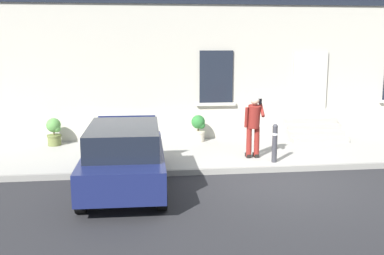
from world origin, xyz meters
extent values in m
plane|color=#232326|center=(0.00, 0.00, 0.00)|extent=(80.00, 80.00, 0.00)
cube|color=#99968E|center=(0.00, 2.80, 0.07)|extent=(24.00, 3.60, 0.15)
cube|color=gray|center=(0.00, 0.94, 0.07)|extent=(24.00, 0.12, 0.15)
cube|color=#B2AD9E|center=(0.00, 5.30, 3.75)|extent=(24.00, 1.40, 7.50)
cube|color=#BCB7A8|center=(0.00, 4.58, 0.55)|extent=(24.00, 0.08, 1.10)
cube|color=maroon|center=(2.56, 4.57, 1.84)|extent=(1.00, 0.08, 2.10)
cube|color=#BCB7A8|center=(2.56, 4.55, 1.89)|extent=(1.16, 0.06, 2.24)
cube|color=black|center=(-0.64, 4.57, 2.20)|extent=(1.10, 0.06, 1.70)
cube|color=#BCB7A8|center=(-0.64, 4.54, 1.30)|extent=(1.30, 0.12, 0.10)
cube|color=#9E998E|center=(2.56, 3.48, 0.23)|extent=(1.87, 0.32, 0.16)
cube|color=#9E998E|center=(2.56, 3.80, 0.31)|extent=(1.87, 0.32, 0.32)
cube|color=#9E998E|center=(2.56, 4.12, 0.39)|extent=(1.87, 0.32, 0.48)
cube|color=#9E998E|center=(2.56, 4.44, 0.47)|extent=(1.87, 0.32, 0.64)
cube|color=#161E4C|center=(-3.54, 0.04, 0.62)|extent=(1.84, 4.04, 0.64)
cube|color=black|center=(-3.55, -0.11, 1.22)|extent=(1.59, 2.43, 0.56)
cube|color=black|center=(-3.50, 2.05, 0.40)|extent=(1.66, 0.14, 0.20)
cube|color=yellow|center=(-3.50, 2.05, 0.58)|extent=(0.52, 0.03, 0.12)
cube|color=#B21414|center=(-4.25, 2.06, 0.84)|extent=(0.16, 0.04, 0.18)
cube|color=#B21414|center=(-2.75, 2.03, 0.84)|extent=(0.16, 0.04, 0.18)
cube|color=#161E4C|center=(-3.51, 1.79, 1.12)|extent=(1.49, 0.09, 0.60)
cylinder|color=black|center=(-4.37, -1.34, 0.30)|extent=(0.21, 0.60, 0.60)
cylinder|color=black|center=(-2.78, -1.38, 0.30)|extent=(0.21, 0.60, 0.60)
cylinder|color=black|center=(-4.31, 1.46, 0.30)|extent=(0.21, 0.60, 0.60)
cylinder|color=black|center=(-2.72, 1.42, 0.30)|extent=(0.21, 0.60, 0.60)
cylinder|color=#333338|center=(0.39, 1.35, 0.62)|extent=(0.14, 0.14, 0.95)
sphere|color=#333338|center=(0.39, 1.35, 1.12)|extent=(0.15, 0.15, 0.15)
cylinder|color=silver|center=(0.39, 1.35, 0.92)|extent=(0.15, 0.15, 0.06)
cylinder|color=#333338|center=(-3.77, 1.35, 0.62)|extent=(0.14, 0.14, 0.95)
sphere|color=#333338|center=(-3.77, 1.35, 1.12)|extent=(0.15, 0.15, 0.15)
cylinder|color=silver|center=(-3.77, 1.35, 0.92)|extent=(0.15, 0.15, 0.06)
cylinder|color=maroon|center=(-0.18, 1.90, 0.60)|extent=(0.15, 0.15, 0.82)
cube|color=black|center=(-0.18, 1.96, 0.20)|extent=(0.12, 0.28, 0.10)
cylinder|color=maroon|center=(0.04, 1.90, 0.60)|extent=(0.15, 0.15, 0.82)
cube|color=black|center=(0.04, 1.96, 0.20)|extent=(0.12, 0.28, 0.10)
cylinder|color=maroon|center=(-0.07, 1.86, 1.32)|extent=(0.34, 0.42, 0.66)
sphere|color=tan|center=(-0.07, 1.79, 1.76)|extent=(0.22, 0.22, 0.22)
sphere|color=silver|center=(-0.07, 1.79, 1.79)|extent=(0.21, 0.21, 0.21)
cylinder|color=maroon|center=(-0.29, 1.82, 1.30)|extent=(0.09, 0.17, 0.57)
cylinder|color=maroon|center=(0.13, 1.82, 1.52)|extent=(0.09, 0.43, 0.41)
cube|color=black|center=(0.08, 1.77, 1.74)|extent=(0.07, 0.02, 0.15)
cylinder|color=#606B38|center=(-5.82, 4.11, 0.32)|extent=(0.40, 0.40, 0.34)
cylinder|color=#606B38|center=(-5.82, 4.11, 0.46)|extent=(0.44, 0.44, 0.05)
cylinder|color=#47331E|center=(-5.82, 4.11, 0.61)|extent=(0.04, 0.04, 0.24)
sphere|color=#4C843D|center=(-5.82, 4.11, 0.79)|extent=(0.44, 0.44, 0.44)
sphere|color=#4C843D|center=(-5.72, 4.06, 0.69)|extent=(0.24, 0.24, 0.24)
cylinder|color=#2D2D30|center=(-3.56, 4.02, 0.32)|extent=(0.40, 0.40, 0.34)
cylinder|color=#2D2D30|center=(-3.56, 4.02, 0.46)|extent=(0.44, 0.44, 0.05)
cylinder|color=#47331E|center=(-3.56, 4.02, 0.61)|extent=(0.04, 0.04, 0.24)
sphere|color=#4C843D|center=(-3.56, 4.02, 0.79)|extent=(0.44, 0.44, 0.44)
sphere|color=#4C843D|center=(-3.46, 3.97, 0.69)|extent=(0.24, 0.24, 0.24)
cylinder|color=beige|center=(-1.30, 4.13, 0.32)|extent=(0.40, 0.40, 0.34)
cylinder|color=beige|center=(-1.30, 4.13, 0.46)|extent=(0.44, 0.44, 0.05)
cylinder|color=#47331E|center=(-1.30, 4.13, 0.61)|extent=(0.04, 0.04, 0.24)
sphere|color=#286B2D|center=(-1.30, 4.13, 0.79)|extent=(0.44, 0.44, 0.44)
sphere|color=#286B2D|center=(-1.20, 4.08, 0.69)|extent=(0.24, 0.24, 0.24)
camera|label=1|loc=(-3.22, -9.98, 3.34)|focal=42.09mm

